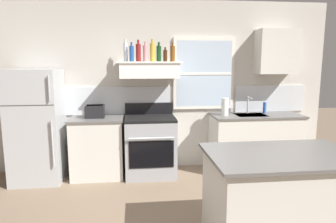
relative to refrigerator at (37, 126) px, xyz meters
name	(u,v)px	position (x,y,z in m)	size (l,w,h in m)	color
back_wall	(166,86)	(1.93, 0.39, 0.53)	(5.40, 0.11, 2.70)	beige
refrigerator	(37,126)	(0.00, 0.00, 0.00)	(0.70, 0.72, 1.64)	#B7BABC
counter_left_of_stove	(98,147)	(0.85, 0.06, -0.36)	(0.79, 0.63, 0.91)	silver
toaster	(95,111)	(0.83, 0.07, 0.19)	(0.30, 0.20, 0.19)	black
stove_range	(150,145)	(1.65, 0.02, -0.36)	(0.76, 0.69, 1.09)	#9EA0A5
range_hood_shelf	(149,70)	(1.65, 0.12, 0.80)	(0.96, 0.52, 0.24)	white
bottle_clear_tall	(126,52)	(1.30, 0.17, 1.06)	(0.06, 0.06, 0.33)	silver
bottle_blue_liqueur	(132,53)	(1.39, 0.10, 1.04)	(0.07, 0.07, 0.28)	#1E478C
bottle_red_label_wine	(138,52)	(1.49, 0.08, 1.06)	(0.07, 0.07, 0.32)	maroon
bottle_rose_pink	(145,53)	(1.59, 0.08, 1.05)	(0.07, 0.07, 0.29)	#C67F84
bottle_champagne_gold_foil	(153,52)	(1.70, 0.11, 1.07)	(0.08, 0.08, 0.33)	#B29333
bottle_dark_green_wine	(159,53)	(1.80, 0.17, 1.05)	(0.07, 0.07, 0.29)	#143819
bottle_brown_stout	(166,55)	(1.90, 0.16, 1.02)	(0.06, 0.06, 0.22)	#381E0F
bottle_amber_wine	(173,53)	(2.01, 0.15, 1.05)	(0.07, 0.07, 0.29)	brown
counter_right_with_sink	(255,142)	(3.35, 0.06, -0.36)	(1.43, 0.63, 0.91)	silver
sink_faucet	(248,103)	(3.25, 0.16, 0.26)	(0.03, 0.17, 0.28)	silver
paper_towel_roll	(225,107)	(2.83, 0.06, 0.22)	(0.11, 0.11, 0.27)	white
dish_soap_bottle	(265,108)	(3.53, 0.16, 0.18)	(0.06, 0.06, 0.18)	blue
kitchen_island	(281,200)	(2.77, -1.97, -0.36)	(1.40, 0.90, 0.91)	silver
upper_cabinet_right	(277,52)	(3.70, 0.20, 1.08)	(0.64, 0.32, 0.70)	silver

